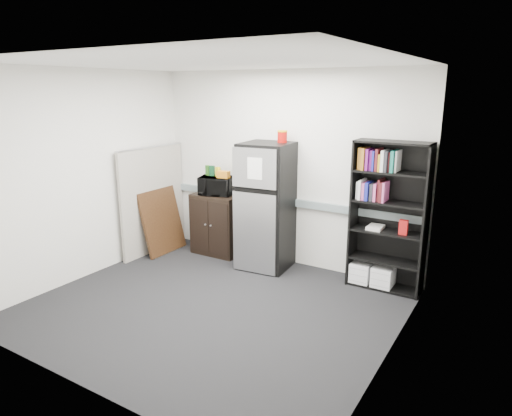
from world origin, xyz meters
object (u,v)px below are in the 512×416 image
Objects in this scene: cabinet at (218,224)px; refrigerator at (267,206)px; bookshelf at (387,213)px; cubicle_partition at (153,200)px; microwave at (216,186)px.

refrigerator reaches higher than cabinet.
bookshelf is 1.62m from refrigerator.
bookshelf is 3.45m from cubicle_partition.
bookshelf is 3.80× the size of microwave.
cubicle_partition is 0.93× the size of refrigerator.
bookshelf is 1.14× the size of cubicle_partition.
microwave is at bearing 170.59° from refrigerator.
bookshelf is at bearing 1.50° from cabinet.
bookshelf reaches higher than microwave.
refrigerator is (-1.61, -0.15, -0.10)m from bookshelf.
cubicle_partition is at bearing -171.87° from bookshelf.
microwave is at bearing -178.14° from bookshelf.
bookshelf is 1.06× the size of refrigerator.
cubicle_partition reaches higher than microwave.
cabinet is (-2.51, -0.07, -0.51)m from bookshelf.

